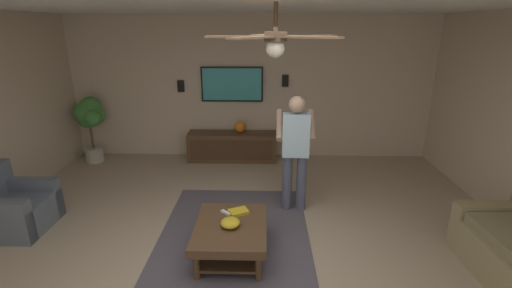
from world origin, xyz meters
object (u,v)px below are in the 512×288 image
at_px(tv, 232,84).
at_px(book, 238,212).
at_px(ceiling_fan, 275,40).
at_px(person_standing, 295,147).
at_px(media_console, 232,146).
at_px(wall_speaker_right, 181,86).
at_px(potted_plant_tall, 90,118).
at_px(coffee_table, 231,233).
at_px(armchair, 12,209).
at_px(vase_round, 240,127).
at_px(remote_white, 226,213).
at_px(bowl, 230,223).
at_px(wall_speaker_left, 285,81).

height_order(tv, book, tv).
bearing_deg(book, ceiling_fan, -79.92).
bearing_deg(person_standing, ceiling_fan, 168.32).
relative_size(media_console, ceiling_fan, 1.45).
bearing_deg(tv, person_standing, 25.95).
xyz_separation_m(media_console, wall_speaker_right, (0.25, 0.99, 1.13)).
bearing_deg(potted_plant_tall, tv, -82.09).
bearing_deg(coffee_table, armchair, 80.17).
height_order(potted_plant_tall, vase_round, potted_plant_tall).
relative_size(vase_round, wall_speaker_right, 1.00).
bearing_deg(remote_white, coffee_table, 149.20).
xyz_separation_m(coffee_table, vase_round, (3.09, 0.11, 0.36)).
xyz_separation_m(book, vase_round, (2.84, 0.18, 0.24)).
relative_size(bowl, wall_speaker_left, 0.98).
bearing_deg(tv, vase_round, 38.29).
bearing_deg(bowl, ceiling_fan, -117.31).
xyz_separation_m(vase_round, wall_speaker_right, (0.21, 1.14, 0.75)).
bearing_deg(armchair, potted_plant_tall, 90.94).
height_order(coffee_table, wall_speaker_right, wall_speaker_right).
bearing_deg(wall_speaker_right, tv, -90.76).
bearing_deg(vase_round, person_standing, -155.43).
distance_m(person_standing, potted_plant_tall, 4.11).
xyz_separation_m(bowl, ceiling_fan, (-0.23, -0.45, 1.94)).
distance_m(media_console, ceiling_fan, 4.00).
xyz_separation_m(bowl, vase_round, (3.14, 0.11, 0.21)).
relative_size(armchair, vase_round, 3.73).
xyz_separation_m(remote_white, book, (0.02, -0.14, 0.01)).
xyz_separation_m(tv, ceiling_fan, (-3.56, -0.71, 0.94)).
bearing_deg(potted_plant_tall, remote_white, -133.42).
bearing_deg(armchair, tv, 46.74).
distance_m(armchair, remote_white, 2.79).
distance_m(remote_white, book, 0.15).
relative_size(tv, wall_speaker_right, 5.35).
xyz_separation_m(person_standing, vase_round, (1.97, 0.90, -0.27)).
distance_m(media_console, book, 2.81).
xyz_separation_m(media_console, bowl, (-3.09, -0.26, 0.17)).
bearing_deg(coffee_table, ceiling_fan, -121.44).
xyz_separation_m(wall_speaker_left, wall_speaker_right, (0.00, 2.00, -0.11)).
relative_size(person_standing, bowl, 7.58).
bearing_deg(armchair, wall_speaker_left, 37.54).
bearing_deg(potted_plant_tall, wall_speaker_right, -77.09).
relative_size(coffee_table, remote_white, 6.67).
height_order(media_console, ceiling_fan, ceiling_fan).
relative_size(person_standing, remote_white, 10.93).
bearing_deg(tv, remote_white, 3.43).
bearing_deg(coffee_table, bowl, -179.26).
distance_m(wall_speaker_right, ceiling_fan, 4.08).
distance_m(armchair, ceiling_fan, 4.00).
bearing_deg(book, wall_speaker_left, 51.68).
bearing_deg(ceiling_fan, wall_speaker_right, 25.42).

